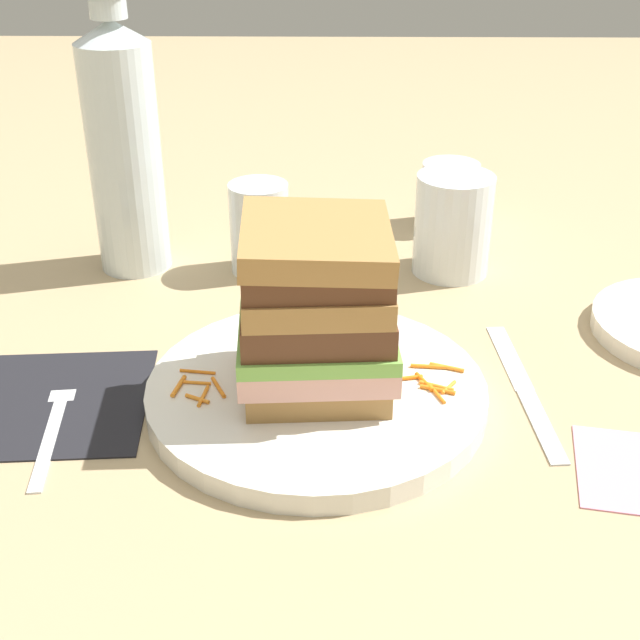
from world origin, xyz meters
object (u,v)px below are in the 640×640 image
at_px(sandwich, 319,310).
at_px(knife, 526,391).
at_px(empty_tumbler_1, 259,228).
at_px(fork, 55,414).
at_px(napkin_dark, 61,401).
at_px(main_plate, 319,393).
at_px(water_bottle, 124,146).
at_px(empty_tumbler_0, 449,195).
at_px(juice_glass, 452,228).

height_order(sandwich, knife, sandwich).
relative_size(sandwich, empty_tumbler_1, 1.47).
bearing_deg(fork, napkin_dark, 96.54).
distance_m(main_plate, water_bottle, 0.34).
relative_size(fork, empty_tumbler_1, 1.78).
relative_size(main_plate, sandwich, 1.94).
bearing_deg(main_plate, empty_tumbler_0, 68.58).
bearing_deg(main_plate, juice_glass, 61.56).
height_order(fork, empty_tumbler_1, empty_tumbler_1).
xyz_separation_m(napkin_dark, empty_tumbler_1, (0.14, 0.25, 0.05)).
relative_size(water_bottle, empty_tumbler_0, 3.82).
distance_m(juice_glass, water_bottle, 0.34).
distance_m(main_plate, juice_glass, 0.28).
bearing_deg(sandwich, water_bottle, 127.76).
distance_m(main_plate, empty_tumbler_0, 0.40).
bearing_deg(empty_tumbler_1, water_bottle, 175.45).
distance_m(napkin_dark, fork, 0.02).
relative_size(sandwich, empty_tumbler_0, 1.85).
height_order(napkin_dark, juice_glass, juice_glass).
bearing_deg(sandwich, napkin_dark, -178.96).
xyz_separation_m(main_plate, fork, (-0.20, -0.03, -0.00)).
xyz_separation_m(napkin_dark, empty_tumbler_0, (0.35, 0.37, 0.04)).
height_order(fork, empty_tumbler_0, empty_tumbler_0).
xyz_separation_m(juice_glass, empty_tumbler_0, (0.01, 0.12, -0.01)).
bearing_deg(knife, water_bottle, 146.85).
distance_m(fork, empty_tumbler_0, 0.53).
xyz_separation_m(knife, juice_glass, (-0.03, 0.23, 0.05)).
bearing_deg(main_plate, sandwich, -152.08).
xyz_separation_m(juice_glass, water_bottle, (-0.33, 0.01, 0.08)).
height_order(water_bottle, empty_tumbler_0, water_bottle).
bearing_deg(juice_glass, empty_tumbler_0, 84.31).
relative_size(fork, empty_tumbler_0, 2.24).
height_order(main_plate, empty_tumbler_0, empty_tumbler_0).
distance_m(water_bottle, empty_tumbler_0, 0.37).
bearing_deg(napkin_dark, knife, 3.02).
relative_size(knife, empty_tumbler_0, 2.70).
distance_m(sandwich, water_bottle, 0.32).
height_order(sandwich, empty_tumbler_0, sandwich).
bearing_deg(napkin_dark, empty_tumbler_0, 46.73).
distance_m(napkin_dark, water_bottle, 0.29).
height_order(napkin_dark, fork, fork).
xyz_separation_m(main_plate, water_bottle, (-0.20, 0.25, 0.12)).
xyz_separation_m(knife, water_bottle, (-0.36, 0.24, 0.13)).
bearing_deg(juice_glass, main_plate, -118.44).
height_order(main_plate, napkin_dark, main_plate).
relative_size(juice_glass, water_bottle, 0.36).
bearing_deg(empty_tumbler_0, fork, -131.41).
distance_m(empty_tumbler_0, empty_tumbler_1, 0.24).
bearing_deg(water_bottle, sandwich, -52.24).
height_order(main_plate, juice_glass, juice_glass).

